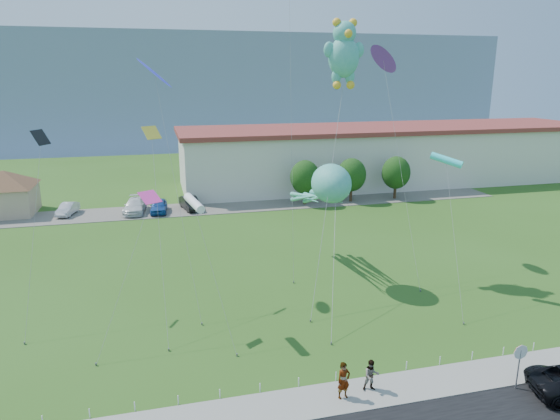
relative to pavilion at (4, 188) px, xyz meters
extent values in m
plane|color=#2D5417|center=(24.00, -38.00, -3.02)|extent=(160.00, 160.00, 0.00)
cube|color=gray|center=(24.00, -40.75, -2.97)|extent=(80.00, 2.50, 0.10)
cube|color=#59544C|center=(24.00, -3.00, -2.99)|extent=(70.00, 6.00, 0.06)
cube|color=slate|center=(24.00, 82.00, 9.48)|extent=(160.00, 50.00, 25.00)
cube|color=tan|center=(0.00, 0.00, -1.42)|extent=(6.00, 6.00, 3.20)
pyramid|color=brown|center=(0.00, 0.00, 1.08)|extent=(9.20, 9.20, 1.80)
cube|color=beige|center=(50.00, 6.00, 0.78)|extent=(60.00, 14.00, 7.60)
cube|color=maroon|center=(50.00, 6.00, 4.88)|extent=(61.00, 15.00, 0.60)
cylinder|color=slate|center=(33.50, -42.20, -1.92)|extent=(0.07, 0.07, 2.20)
cylinder|color=red|center=(33.50, -42.20, -0.92)|extent=(0.76, 0.04, 0.76)
cylinder|color=white|center=(33.50, -42.22, -0.92)|extent=(0.80, 0.02, 0.80)
cylinder|color=white|center=(11.00, -39.30, -2.77)|extent=(0.05, 0.05, 0.50)
cylinder|color=white|center=(13.00, -39.30, -2.77)|extent=(0.05, 0.05, 0.50)
cylinder|color=white|center=(15.00, -39.30, -2.77)|extent=(0.05, 0.05, 0.50)
cylinder|color=white|center=(17.00, -39.30, -2.77)|extent=(0.05, 0.05, 0.50)
cylinder|color=white|center=(19.00, -39.30, -2.77)|extent=(0.05, 0.05, 0.50)
cylinder|color=white|center=(21.00, -39.30, -2.77)|extent=(0.05, 0.05, 0.50)
cylinder|color=white|center=(23.00, -39.30, -2.77)|extent=(0.05, 0.05, 0.50)
cylinder|color=white|center=(25.00, -39.30, -2.77)|extent=(0.05, 0.05, 0.50)
cylinder|color=white|center=(27.00, -39.30, -2.77)|extent=(0.05, 0.05, 0.50)
cylinder|color=white|center=(29.00, -39.30, -2.77)|extent=(0.05, 0.05, 0.50)
cylinder|color=white|center=(31.00, -39.30, -2.77)|extent=(0.05, 0.05, 0.50)
cylinder|color=white|center=(33.00, -39.30, -2.77)|extent=(0.05, 0.05, 0.50)
cylinder|color=white|center=(35.00, -39.30, -2.77)|extent=(0.05, 0.05, 0.50)
cylinder|color=white|center=(37.00, -39.30, -2.77)|extent=(0.05, 0.05, 0.50)
cylinder|color=#3F2B19|center=(34.00, -4.00, -1.92)|extent=(0.36, 0.36, 2.20)
ellipsoid|color=#14380F|center=(34.00, -4.00, 0.38)|extent=(3.60, 3.60, 4.14)
cylinder|color=#3F2B19|center=(40.00, -4.00, -1.92)|extent=(0.36, 0.36, 2.20)
ellipsoid|color=#14380F|center=(40.00, -4.00, 0.38)|extent=(3.60, 3.60, 4.14)
cylinder|color=#3F2B19|center=(46.00, -4.00, -1.92)|extent=(0.36, 0.36, 2.20)
ellipsoid|color=#14380F|center=(46.00, -4.00, 0.38)|extent=(3.60, 3.60, 4.14)
imported|color=gray|center=(24.80, -40.83, -1.99)|extent=(0.75, 0.56, 1.88)
imported|color=gray|center=(26.36, -40.60, -2.10)|extent=(0.87, 0.71, 1.64)
imported|color=#B3B3BB|center=(6.69, -2.08, -2.31)|extent=(2.24, 4.17, 1.31)
imported|color=silver|center=(14.04, -2.90, -2.18)|extent=(2.80, 5.62, 1.57)
imported|color=#1B4998|center=(16.68, -3.55, -2.21)|extent=(2.13, 4.56, 1.51)
imported|color=black|center=(20.26, -3.08, -2.21)|extent=(2.52, 4.78, 1.50)
ellipsoid|color=teal|center=(28.83, -27.33, 4.71)|extent=(2.81, 3.66, 2.81)
sphere|color=white|center=(28.33, -28.44, 5.02)|extent=(0.44, 0.44, 0.44)
sphere|color=white|center=(29.34, -28.44, 5.02)|extent=(0.44, 0.44, 0.44)
cylinder|color=slate|center=(25.97, -35.89, -2.94)|extent=(0.10, 0.10, 0.16)
cylinder|color=gray|center=(27.40, -32.11, 0.53)|extent=(2.89, 7.58, 6.80)
ellipsoid|color=teal|center=(30.63, -24.36, 13.50)|extent=(2.33, 1.98, 2.91)
sphere|color=teal|center=(30.63, -24.36, 15.20)|extent=(1.70, 1.70, 1.70)
sphere|color=yellow|center=(30.00, -24.36, 15.92)|extent=(0.63, 0.63, 0.63)
sphere|color=yellow|center=(31.26, -24.36, 15.92)|extent=(0.63, 0.63, 0.63)
sphere|color=yellow|center=(30.63, -25.08, 15.11)|extent=(0.63, 0.63, 0.63)
ellipsoid|color=teal|center=(29.47, -24.36, 14.04)|extent=(0.81, 0.57, 1.13)
ellipsoid|color=teal|center=(31.80, -24.36, 14.04)|extent=(0.81, 0.57, 1.13)
ellipsoid|color=teal|center=(30.09, -24.36, 12.16)|extent=(0.72, 0.63, 1.17)
ellipsoid|color=teal|center=(31.17, -24.36, 12.16)|extent=(0.72, 0.63, 1.17)
sphere|color=yellow|center=(30.09, -24.54, 11.53)|extent=(0.63, 0.63, 0.63)
sphere|color=yellow|center=(31.17, -24.54, 11.53)|extent=(0.63, 0.63, 0.63)
cylinder|color=slate|center=(25.64, -32.92, -2.94)|extent=(0.10, 0.10, 0.16)
cylinder|color=gray|center=(28.13, -28.64, 4.24)|extent=(5.03, 8.59, 14.23)
cone|color=#272EE0|center=(16.98, -24.18, 12.43)|extent=(1.80, 1.33, 1.33)
cylinder|color=slate|center=(18.86, -31.65, -2.94)|extent=(0.10, 0.10, 0.16)
cylinder|color=gray|center=(17.92, -27.92, 4.68)|extent=(1.91, 7.50, 15.10)
cylinder|color=#36F0F4|center=(36.31, -30.00, 6.53)|extent=(0.50, 2.25, 0.87)
cylinder|color=slate|center=(34.93, -35.63, -2.94)|extent=(0.10, 0.10, 0.16)
cylinder|color=gray|center=(35.62, -32.82, 1.73)|extent=(1.40, 5.66, 9.20)
cube|color=black|center=(9.65, -25.88, 8.40)|extent=(1.29, 1.29, 0.86)
cylinder|color=slate|center=(8.54, -31.46, -2.94)|extent=(0.10, 0.10, 0.16)
cylinder|color=gray|center=(9.10, -28.67, 2.67)|extent=(1.14, 5.61, 11.08)
cube|color=#F636A2|center=(16.21, -30.89, 5.27)|extent=(1.29, 1.29, 0.86)
cylinder|color=slate|center=(12.83, -34.83, -2.94)|extent=(0.10, 0.10, 0.16)
cylinder|color=gray|center=(14.52, -32.86, 1.11)|extent=(3.41, 3.97, 7.95)
cube|color=gold|center=(16.53, -25.77, 8.51)|extent=(1.29, 1.29, 0.86)
cylinder|color=slate|center=(16.72, -34.27, -2.94)|extent=(0.10, 0.10, 0.16)
cylinder|color=gray|center=(16.62, -30.02, 2.72)|extent=(0.22, 8.52, 11.19)
cylinder|color=white|center=(18.70, -31.95, 5.03)|extent=(0.50, 2.25, 0.87)
cylinder|color=slate|center=(20.41, -35.77, -2.94)|extent=(0.10, 0.10, 0.16)
cylinder|color=gray|center=(19.56, -33.86, 0.98)|extent=(1.74, 3.85, 7.71)
cylinder|color=slate|center=(26.26, -26.72, -2.94)|extent=(0.10, 0.10, 0.16)
cylinder|color=gray|center=(26.72, -24.13, 8.18)|extent=(0.96, 5.21, 22.09)
cone|color=purple|center=(35.30, -21.26, 13.54)|extent=(1.80, 1.33, 1.33)
cylinder|color=slate|center=(34.81, -30.46, -2.94)|extent=(0.10, 0.10, 0.16)
cylinder|color=gray|center=(35.05, -25.86, 5.24)|extent=(0.52, 9.23, 16.21)
camera|label=1|loc=(16.70, -60.48, 12.21)|focal=32.00mm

